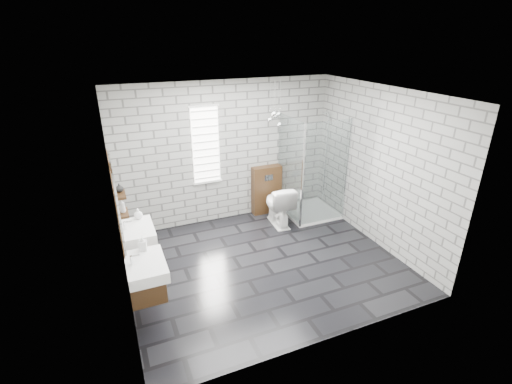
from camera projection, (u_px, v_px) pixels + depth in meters
floor at (264, 263)px, 6.05m from camera, size 4.20×3.60×0.02m
ceiling at (266, 93)px, 4.97m from camera, size 4.20×3.60×0.02m
wall_back at (226, 153)px, 7.04m from camera, size 4.20×0.02×2.70m
wall_front at (334, 246)px, 3.98m from camera, size 4.20×0.02×2.70m
wall_left at (115, 211)px, 4.76m from camera, size 0.02×3.60×2.70m
wall_right at (379, 168)px, 6.26m from camera, size 0.02×3.60×2.70m
vanity_left at (143, 269)px, 4.60m from camera, size 0.47×0.70×1.57m
vanity_right at (134, 233)px, 5.41m from camera, size 0.47×0.70×1.57m
shelf_lower at (123, 213)px, 4.76m from camera, size 0.14×0.30×0.03m
shelf_upper at (120, 195)px, 4.65m from camera, size 0.14×0.30×0.03m
window at (206, 145)px, 6.80m from camera, size 0.56×0.05×1.48m
cistern_panel at (266, 190)px, 7.57m from camera, size 0.60×0.20×1.00m
flush_plate at (269, 178)px, 7.36m from camera, size 0.18×0.01×0.12m
shower_enclosure at (309, 193)px, 7.38m from camera, size 1.00×1.00×2.03m
pendant_cluster at (275, 117)px, 6.68m from camera, size 0.24×0.23×0.82m
toilet at (278, 205)px, 7.13m from camera, size 0.51×0.83×0.81m
soap_bottle_a at (143, 243)px, 4.78m from camera, size 0.11×0.11×0.21m
soap_bottle_b at (138, 214)px, 5.60m from camera, size 0.14×0.14×0.17m
soap_bottle_c at (122, 206)px, 4.71m from camera, size 0.08×0.08×0.18m
vase at (119, 188)px, 4.69m from camera, size 0.13×0.13×0.11m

